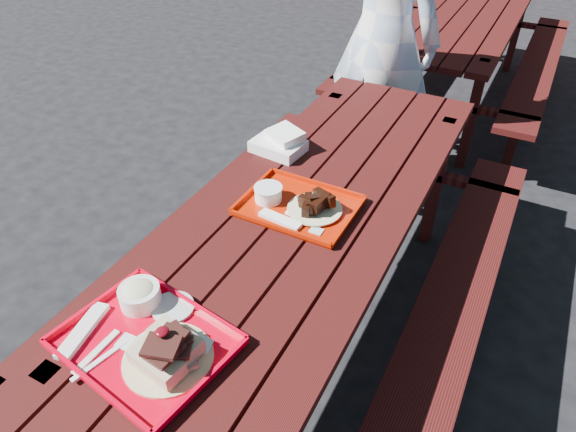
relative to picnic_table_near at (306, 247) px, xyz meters
The scene contains 7 objects.
ground 0.56m from the picnic_table_near, ahead, with size 60.00×60.00×0.00m, color black.
picnic_table_near is the anchor object (origin of this frame).
picnic_table_far 2.80m from the picnic_table_near, 90.00° to the left, with size 1.41×2.40×0.75m.
near_tray 0.79m from the picnic_table_near, 98.80° to the right, with size 0.51×0.42×0.14m.
far_tray 0.21m from the picnic_table_near, 152.52° to the right, with size 0.42×0.33×0.07m.
white_cloth 0.49m from the picnic_table_near, 131.31° to the left, with size 0.23×0.20×0.09m.
person 1.50m from the picnic_table_near, 98.96° to the left, with size 0.69×0.45×1.88m, color #ABC6E5.
Camera 1 is at (0.65, -1.38, 1.90)m, focal length 32.00 mm.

